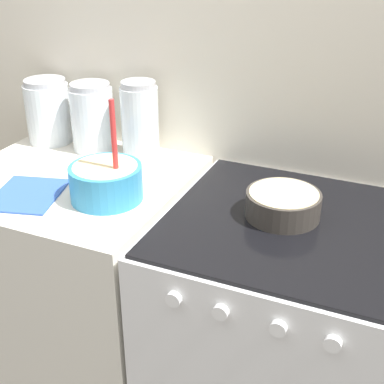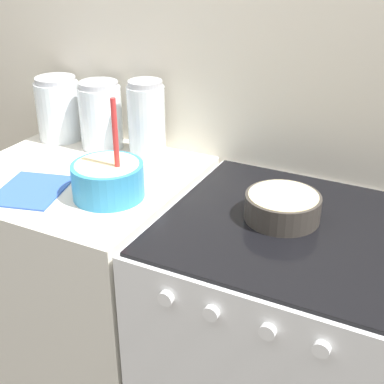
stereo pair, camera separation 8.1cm
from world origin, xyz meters
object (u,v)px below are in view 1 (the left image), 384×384
mixing_bowl (106,180)px  baking_pan (283,204)px  storage_jar_left (49,115)px  stove (278,346)px  storage_jar_middle (93,121)px  storage_jar_right (140,126)px

mixing_bowl → baking_pan: 0.53m
mixing_bowl → storage_jar_left: (-0.46, 0.33, 0.04)m
stove → mixing_bowl: 0.77m
stove → storage_jar_left: storage_jar_left is taller
storage_jar_left → storage_jar_middle: storage_jar_middle is taller
stove → storage_jar_middle: storage_jar_middle is taller
storage_jar_left → stove: bearing=-13.7°
storage_jar_middle → storage_jar_left: bearing=180.0°
baking_pan → storage_jar_right: bearing=159.1°
baking_pan → storage_jar_middle: size_ratio=0.86×
stove → mixing_bowl: (-0.55, -0.09, 0.53)m
stove → baking_pan: baking_pan is taller
baking_pan → storage_jar_left: bearing=167.2°
stove → baking_pan: bearing=140.6°
baking_pan → storage_jar_middle: (-0.78, 0.22, 0.07)m
storage_jar_middle → baking_pan: bearing=-15.9°
storage_jar_right → mixing_bowl: bearing=-79.7°
stove → storage_jar_middle: (-0.81, 0.25, 0.57)m
stove → storage_jar_left: bearing=166.3°
baking_pan → storage_jar_right: storage_jar_right is taller
stove → storage_jar_right: bearing=158.1°
storage_jar_left → storage_jar_right: storage_jar_right is taller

